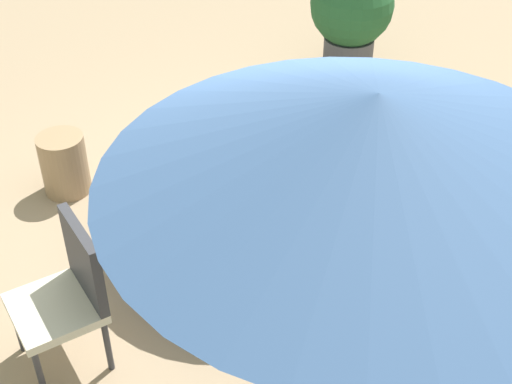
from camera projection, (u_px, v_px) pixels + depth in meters
ground_plane at (256, 232)px, 5.47m from camera, size 16.00×16.00×0.00m
round_bed at (256, 198)px, 5.27m from camera, size 2.01×2.01×0.65m
throw_pillow_0 at (331, 136)px, 5.22m from camera, size 0.50×0.37×0.17m
throw_pillow_1 at (286, 109)px, 5.49m from camera, size 0.49×0.37×0.22m
throw_pillow_2 at (223, 111)px, 5.47m from camera, size 0.55×0.32×0.22m
patio_chair at (69, 289)px, 4.18m from camera, size 0.72×0.72×0.98m
patio_umbrella at (373, 143)px, 2.59m from camera, size 2.12×2.12×2.32m
planter at (352, 10)px, 7.40m from camera, size 0.88×0.88×1.13m
side_table at (64, 164)px, 5.76m from camera, size 0.38×0.38×0.52m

